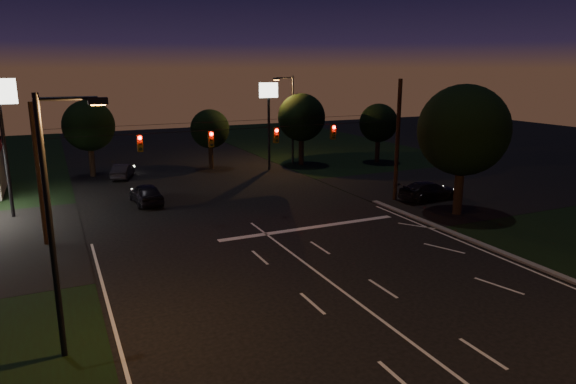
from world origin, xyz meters
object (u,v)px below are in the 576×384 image
tree_right_near (462,131)px  car_oncoming_b (123,171)px  car_cross (429,191)px  utility_pole_right (395,200)px  car_oncoming_a (146,194)px

tree_right_near → car_oncoming_b: tree_right_near is taller
car_oncoming_b → car_cross: bearing=157.6°
car_cross → utility_pole_right: bearing=61.3°
utility_pole_right → car_oncoming_a: utility_pole_right is taller
car_oncoming_a → car_cross: size_ratio=0.91×
car_cross → car_oncoming_a: bearing=65.0°
tree_right_near → car_oncoming_a: tree_right_near is taller
utility_pole_right → car_oncoming_b: size_ratio=2.29×
tree_right_near → car_oncoming_a: (-18.79, 11.65, -4.91)m
utility_pole_right → car_cross: bearing=-25.8°
tree_right_near → car_oncoming_b: (-19.13, 21.77, -5.03)m
car_oncoming_a → car_oncoming_b: (-0.34, 10.12, -0.12)m
car_oncoming_b → utility_pole_right: bearing=155.9°
car_oncoming_a → car_oncoming_b: car_oncoming_a is taller
car_oncoming_b → car_cross: car_cross is taller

